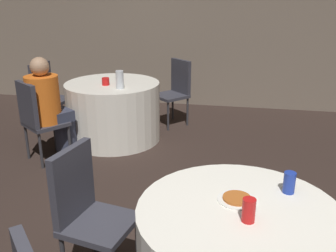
% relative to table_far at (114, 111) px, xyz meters
% --- Properties ---
extents(wall_back, '(16.00, 0.06, 2.80)m').
position_rel_table_far_xyz_m(wall_back, '(1.39, 1.75, 1.03)').
color(wall_back, gray).
rests_on(wall_back, ground_plane).
extents(table_far, '(1.16, 1.16, 0.73)m').
position_rel_table_far_xyz_m(table_far, '(0.00, 0.00, 0.00)').
color(table_far, white).
rests_on(table_far, ground_plane).
extents(chair_near_west, '(0.48, 0.47, 0.91)m').
position_rel_table_far_xyz_m(chair_near_west, '(0.63, -2.39, 0.17)').
color(chair_near_west, '#383842').
rests_on(chair_near_west, ground_plane).
extents(chair_far_southwest, '(0.56, 0.56, 0.91)m').
position_rel_table_far_xyz_m(chair_far_southwest, '(-0.58, -0.81, 0.17)').
color(chair_far_southwest, '#383842').
rests_on(chair_far_southwest, ground_plane).
extents(chair_far_northeast, '(0.57, 0.57, 0.91)m').
position_rel_table_far_xyz_m(chair_far_northeast, '(0.67, 0.73, 0.17)').
color(chair_far_northeast, '#383842').
rests_on(chair_far_northeast, ground_plane).
extents(chair_far_west, '(0.47, 0.47, 0.91)m').
position_rel_table_far_xyz_m(chair_far_west, '(-0.98, 0.19, 0.17)').
color(chair_far_west, '#383842').
rests_on(chair_far_west, ground_plane).
extents(person_orange_shirt, '(0.47, 0.49, 1.15)m').
position_rel_table_far_xyz_m(person_orange_shirt, '(-0.49, -0.68, 0.22)').
color(person_orange_shirt, '#33384C').
rests_on(person_orange_shirt, ground_plane).
extents(pizza_plate_near, '(0.21, 0.21, 0.02)m').
position_rel_table_far_xyz_m(pizza_plate_near, '(1.54, -2.49, 0.37)').
color(pizza_plate_near, white).
rests_on(pizza_plate_near, table_near).
extents(soda_can_red, '(0.07, 0.07, 0.12)m').
position_rel_table_far_xyz_m(soda_can_red, '(1.60, -2.68, 0.43)').
color(soda_can_red, red).
rests_on(soda_can_red, table_near).
extents(soda_can_blue, '(0.07, 0.07, 0.12)m').
position_rel_table_far_xyz_m(soda_can_blue, '(1.82, -2.36, 0.43)').
color(soda_can_blue, '#1E38A5').
rests_on(soda_can_blue, table_near).
extents(bottle_far, '(0.09, 0.09, 0.21)m').
position_rel_table_far_xyz_m(bottle_far, '(0.18, -0.26, 0.47)').
color(bottle_far, silver).
rests_on(bottle_far, table_far).
extents(cup_far, '(0.09, 0.09, 0.09)m').
position_rel_table_far_xyz_m(cup_far, '(-0.03, -0.13, 0.41)').
color(cup_far, red).
rests_on(cup_far, table_far).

